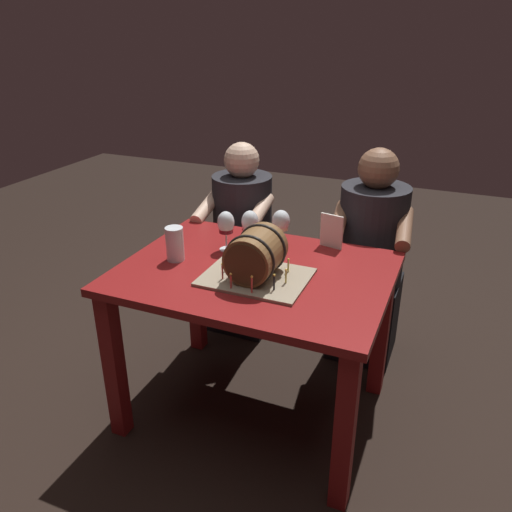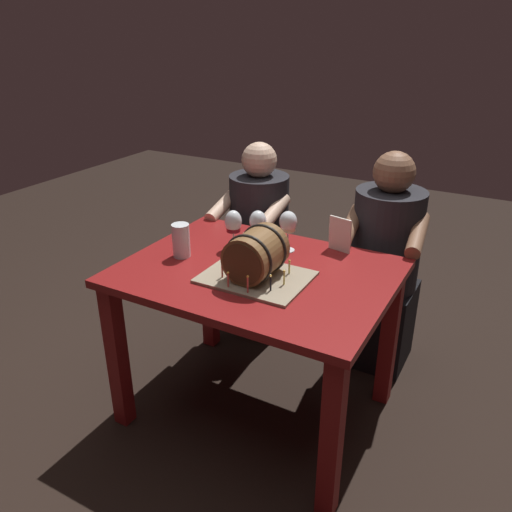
{
  "view_description": "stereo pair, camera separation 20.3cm",
  "coord_description": "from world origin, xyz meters",
  "px_view_note": "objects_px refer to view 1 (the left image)",
  "views": [
    {
      "loc": [
        0.75,
        -1.78,
        1.69
      ],
      "look_at": [
        0.04,
        -0.08,
        0.84
      ],
      "focal_mm": 36.04,
      "sensor_mm": 36.0,
      "label": 1
    },
    {
      "loc": [
        0.93,
        -1.7,
        1.69
      ],
      "look_at": [
        0.04,
        -0.08,
        0.84
      ],
      "focal_mm": 36.04,
      "sensor_mm": 36.0,
      "label": 2
    }
  ],
  "objects_px": {
    "menu_card": "(331,231)",
    "person_seated_right": "(369,265)",
    "wine_glass_white": "(281,222)",
    "person_seated_left": "(243,248)",
    "wine_glass_rose": "(250,223)",
    "dining_table": "(255,296)",
    "barrel_cake": "(256,257)",
    "wine_glass_red": "(226,224)",
    "beer_pint": "(175,245)"
  },
  "relations": [
    {
      "from": "dining_table",
      "to": "wine_glass_rose",
      "type": "xyz_separation_m",
      "value": [
        -0.12,
        0.22,
        0.24
      ]
    },
    {
      "from": "wine_glass_red",
      "to": "person_seated_left",
      "type": "relative_size",
      "value": 0.17
    },
    {
      "from": "dining_table",
      "to": "wine_glass_white",
      "type": "distance_m",
      "value": 0.35
    },
    {
      "from": "person_seated_left",
      "to": "wine_glass_rose",
      "type": "bearing_deg",
      "value": -61.81
    },
    {
      "from": "wine_glass_rose",
      "to": "barrel_cake",
      "type": "bearing_deg",
      "value": -62.49
    },
    {
      "from": "beer_pint",
      "to": "menu_card",
      "type": "height_order",
      "value": "menu_card"
    },
    {
      "from": "wine_glass_rose",
      "to": "person_seated_right",
      "type": "distance_m",
      "value": 0.74
    },
    {
      "from": "menu_card",
      "to": "person_seated_right",
      "type": "height_order",
      "value": "person_seated_right"
    },
    {
      "from": "wine_glass_white",
      "to": "menu_card",
      "type": "relative_size",
      "value": 1.18
    },
    {
      "from": "wine_glass_rose",
      "to": "menu_card",
      "type": "xyz_separation_m",
      "value": [
        0.35,
        0.13,
        -0.04
      ]
    },
    {
      "from": "wine_glass_rose",
      "to": "person_seated_right",
      "type": "relative_size",
      "value": 0.15
    },
    {
      "from": "dining_table",
      "to": "wine_glass_white",
      "type": "bearing_deg",
      "value": 83.73
    },
    {
      "from": "wine_glass_red",
      "to": "dining_table",
      "type": "bearing_deg",
      "value": -34.88
    },
    {
      "from": "dining_table",
      "to": "beer_pint",
      "type": "xyz_separation_m",
      "value": [
        -0.36,
        -0.04,
        0.2
      ]
    },
    {
      "from": "wine_glass_red",
      "to": "barrel_cake",
      "type": "bearing_deg",
      "value": -42.36
    },
    {
      "from": "wine_glass_rose",
      "to": "menu_card",
      "type": "distance_m",
      "value": 0.37
    },
    {
      "from": "barrel_cake",
      "to": "wine_glass_red",
      "type": "height_order",
      "value": "barrel_cake"
    },
    {
      "from": "wine_glass_red",
      "to": "wine_glass_rose",
      "type": "bearing_deg",
      "value": 42.24
    },
    {
      "from": "barrel_cake",
      "to": "beer_pint",
      "type": "distance_m",
      "value": 0.39
    },
    {
      "from": "barrel_cake",
      "to": "wine_glass_rose",
      "type": "relative_size",
      "value": 2.42
    },
    {
      "from": "wine_glass_rose",
      "to": "beer_pint",
      "type": "bearing_deg",
      "value": -132.95
    },
    {
      "from": "dining_table",
      "to": "person_seated_right",
      "type": "bearing_deg",
      "value": 61.78
    },
    {
      "from": "menu_card",
      "to": "person_seated_right",
      "type": "bearing_deg",
      "value": 80.29
    },
    {
      "from": "dining_table",
      "to": "person_seated_right",
      "type": "xyz_separation_m",
      "value": [
        0.36,
        0.67,
        -0.08
      ]
    },
    {
      "from": "person_seated_left",
      "to": "menu_card",
      "type": "bearing_deg",
      "value": -28.9
    },
    {
      "from": "wine_glass_red",
      "to": "wine_glass_white",
      "type": "xyz_separation_m",
      "value": [
        0.23,
        0.1,
        0.01
      ]
    },
    {
      "from": "dining_table",
      "to": "barrel_cake",
      "type": "xyz_separation_m",
      "value": [
        0.04,
        -0.08,
        0.22
      ]
    },
    {
      "from": "menu_card",
      "to": "barrel_cake",
      "type": "bearing_deg",
      "value": -102.92
    },
    {
      "from": "wine_glass_rose",
      "to": "wine_glass_white",
      "type": "xyz_separation_m",
      "value": [
        0.14,
        0.02,
        0.02
      ]
    },
    {
      "from": "beer_pint",
      "to": "person_seated_right",
      "type": "xyz_separation_m",
      "value": [
        0.72,
        0.72,
        -0.28
      ]
    },
    {
      "from": "wine_glass_red",
      "to": "person_seated_left",
      "type": "bearing_deg",
      "value": 106.84
    },
    {
      "from": "wine_glass_red",
      "to": "person_seated_right",
      "type": "relative_size",
      "value": 0.16
    },
    {
      "from": "dining_table",
      "to": "menu_card",
      "type": "height_order",
      "value": "menu_card"
    },
    {
      "from": "person_seated_left",
      "to": "barrel_cake",
      "type": "bearing_deg",
      "value": -62.07
    },
    {
      "from": "dining_table",
      "to": "barrel_cake",
      "type": "height_order",
      "value": "barrel_cake"
    },
    {
      "from": "menu_card",
      "to": "person_seated_right",
      "type": "distance_m",
      "value": 0.46
    },
    {
      "from": "wine_glass_red",
      "to": "menu_card",
      "type": "height_order",
      "value": "wine_glass_red"
    },
    {
      "from": "person_seated_left",
      "to": "wine_glass_white",
      "type": "bearing_deg",
      "value": -48.44
    },
    {
      "from": "wine_glass_white",
      "to": "person_seated_left",
      "type": "distance_m",
      "value": 0.69
    },
    {
      "from": "person_seated_left",
      "to": "dining_table",
      "type": "bearing_deg",
      "value": -61.8
    },
    {
      "from": "wine_glass_red",
      "to": "wine_glass_white",
      "type": "height_order",
      "value": "wine_glass_white"
    },
    {
      "from": "person_seated_right",
      "to": "wine_glass_rose",
      "type": "bearing_deg",
      "value": -136.13
    },
    {
      "from": "barrel_cake",
      "to": "wine_glass_rose",
      "type": "xyz_separation_m",
      "value": [
        -0.15,
        0.29,
        0.02
      ]
    },
    {
      "from": "wine_glass_rose",
      "to": "dining_table",
      "type": "bearing_deg",
      "value": -61.79
    },
    {
      "from": "wine_glass_white",
      "to": "beer_pint",
      "type": "bearing_deg",
      "value": -143.73
    },
    {
      "from": "wine_glass_white",
      "to": "person_seated_left",
      "type": "bearing_deg",
      "value": 131.56
    },
    {
      "from": "wine_glass_rose",
      "to": "menu_card",
      "type": "relative_size",
      "value": 1.09
    },
    {
      "from": "wine_glass_red",
      "to": "beer_pint",
      "type": "relative_size",
      "value": 1.23
    },
    {
      "from": "barrel_cake",
      "to": "person_seated_right",
      "type": "height_order",
      "value": "person_seated_right"
    },
    {
      "from": "wine_glass_rose",
      "to": "wine_glass_white",
      "type": "height_order",
      "value": "wine_glass_white"
    }
  ]
}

